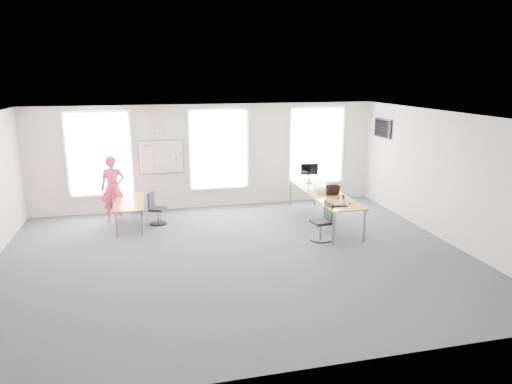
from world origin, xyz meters
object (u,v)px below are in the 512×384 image
object	(u,v)px
headphones	(341,197)
keyboard	(337,206)
chair_right	(323,224)
monitor	(309,171)
chair_left	(156,210)
person	(113,188)
desk_right	(324,194)
desk_left	(130,203)

from	to	relation	value
headphones	keyboard	bearing A→B (deg)	-117.47
chair_right	monitor	world-z (taller)	monitor
headphones	monitor	world-z (taller)	monitor
chair_left	person	world-z (taller)	person
keyboard	headphones	bearing A→B (deg)	74.61
desk_right	headphones	bearing A→B (deg)	-77.80
person	headphones	xyz separation A→B (m)	(5.54, -2.17, -0.02)
desk_right	chair_right	xyz separation A→B (m)	(-0.51, -1.27, -0.36)
desk_left	person	xyz separation A→B (m)	(-0.42, 0.59, 0.27)
desk_right	person	size ratio (longest dim) A/B	1.90
chair_right	monitor	size ratio (longest dim) A/B	1.64
desk_right	chair_left	world-z (taller)	chair_left
desk_left	chair_left	size ratio (longest dim) A/B	2.15
monitor	headphones	bearing A→B (deg)	-79.59
chair_left	monitor	xyz separation A→B (m)	(4.31, 0.23, 0.78)
headphones	person	bearing A→B (deg)	162.21
desk_right	monitor	bearing A→B (deg)	90.34
desk_right	person	bearing A→B (deg)	164.91
desk_right	keyboard	distance (m)	1.29
chair_right	desk_right	bearing A→B (deg)	152.44
chair_right	chair_left	bearing A→B (deg)	-124.99
chair_left	person	distance (m)	1.32
keyboard	desk_right	bearing A→B (deg)	97.79
desk_left	chair_left	xyz separation A→B (m)	(0.65, 0.01, -0.24)
chair_right	chair_left	size ratio (longest dim) A/B	1.10
monitor	desk_right	bearing A→B (deg)	-84.32
chair_left	person	xyz separation A→B (m)	(-1.07, 0.57, 0.51)
desk_left	monitor	distance (m)	4.99
desk_left	monitor	world-z (taller)	monitor
headphones	chair_left	bearing A→B (deg)	163.92
chair_left	desk_left	bearing A→B (deg)	115.03
chair_left	person	bearing A→B (deg)	85.79
keyboard	monitor	bearing A→B (deg)	101.62
desk_left	headphones	distance (m)	5.37
person	monitor	bearing A→B (deg)	-1.32
chair_left	keyboard	distance (m)	4.69
desk_left	chair_right	xyz separation A→B (m)	(4.45, -2.13, -0.20)
desk_right	desk_left	size ratio (longest dim) A/B	1.85
chair_left	chair_right	bearing A→B (deg)	-95.54
desk_right	headphones	xyz separation A→B (m)	(0.16, -0.72, 0.10)
chair_left	monitor	distance (m)	4.38
chair_right	headphones	distance (m)	0.98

